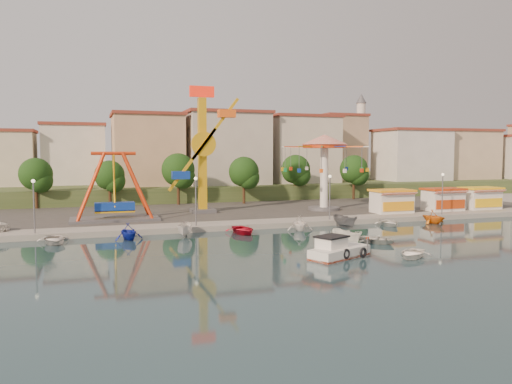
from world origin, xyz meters
name	(u,v)px	position (x,y,z in m)	size (l,w,h in m)	color
ground	(315,248)	(0.00, 0.00, 0.00)	(200.00, 200.00, 0.00)	#122933
quay_deck	(186,193)	(0.00, 62.00, 0.30)	(200.00, 100.00, 0.60)	#9E998E
asphalt_pad	(226,207)	(0.00, 30.00, 0.60)	(90.00, 28.00, 0.01)	#4C4944
hill_terrace	(182,186)	(0.00, 67.00, 1.50)	(200.00, 60.00, 3.00)	#384C26
pirate_ship_ride	(114,188)	(-16.10, 20.36, 4.39)	(10.00, 5.00, 8.00)	#59595E
kamikaze_tower	(205,153)	(-4.38, 24.34, 8.50)	(6.37, 3.10, 16.50)	#59595E
wave_swinger	(324,155)	(11.85, 22.29, 8.20)	(11.60, 11.60, 10.40)	#59595E
booth_left	(392,201)	(18.85, 16.49, 2.16)	(5.40, 3.78, 3.08)	white
booth_mid	(443,199)	(26.98, 16.49, 2.16)	(5.40, 3.78, 3.08)	white
booth_right	(481,198)	(33.35, 16.49, 2.16)	(5.40, 3.78, 3.08)	white
lamp_post_0	(34,208)	(-24.00, 13.00, 3.10)	(0.14, 0.14, 5.00)	#59595E
lamp_post_1	(196,203)	(-8.00, 13.00, 3.10)	(0.14, 0.14, 5.00)	#59595E
lamp_post_2	(330,198)	(8.00, 13.00, 3.10)	(0.14, 0.14, 5.00)	#59595E
lamp_post_3	(442,195)	(24.00, 13.00, 3.10)	(0.14, 0.14, 5.00)	#59595E
tree_0	(36,174)	(-26.00, 36.98, 5.47)	(4.60, 4.60, 7.19)	#382314
tree_1	(110,175)	(-16.00, 36.24, 5.20)	(4.35, 4.35, 6.80)	#382314
tree_2	(178,170)	(-6.00, 35.81, 5.92)	(5.02, 5.02, 7.85)	#382314
tree_3	(244,172)	(4.00, 34.36, 5.55)	(4.68, 4.68, 7.32)	#382314
tree_4	(296,169)	(14.00, 37.35, 5.75)	(4.86, 4.86, 7.60)	#382314
tree_5	(354,169)	(24.00, 35.54, 5.71)	(4.83, 4.83, 7.54)	#382314
building_1	(73,160)	(-21.33, 51.38, 7.32)	(12.33, 9.01, 8.63)	silver
building_2	(151,152)	(-8.19, 51.96, 8.62)	(11.95, 9.28, 11.23)	tan
building_3	(229,158)	(5.60, 48.80, 7.60)	(12.59, 10.50, 9.20)	beige
building_4	(290,157)	(19.07, 52.20, 7.62)	(10.75, 9.23, 9.24)	beige
building_5	(354,153)	(32.37, 50.33, 8.61)	(12.77, 10.96, 11.21)	tan
building_6	(408,150)	(44.15, 48.77, 9.18)	(8.23, 8.98, 12.36)	silver
building_7	(439,158)	(56.03, 53.70, 7.38)	(11.59, 10.93, 8.76)	beige
building_8	(511,150)	(69.93, 47.19, 9.29)	(12.84, 9.28, 12.58)	beige
minaret	(361,134)	(36.00, 54.00, 12.55)	(2.80, 2.80, 18.00)	silver
cabin_motorboat	(338,251)	(0.01, -4.22, 0.52)	(5.93, 4.26, 1.96)	white
rowboat_a	(377,239)	(6.58, 0.45, 0.37)	(2.53, 3.55, 0.73)	silver
rowboat_b	(412,253)	(5.67, -6.15, 0.37)	(2.53, 3.55, 0.74)	white
skiff	(347,237)	(3.45, 0.51, 0.74)	(1.44, 3.83, 1.48)	white
moored_boat_0	(54,239)	(-22.07, 9.80, 0.41)	(2.85, 3.99, 0.83)	silver
moored_boat_1	(128,231)	(-15.34, 9.80, 0.82)	(2.69, 3.12, 1.64)	#1322A8
moored_boat_2	(185,230)	(-9.79, 9.80, 0.71)	(1.38, 3.67, 1.42)	silver
moored_boat_3	(243,230)	(-3.71, 9.80, 0.43)	(2.98, 4.17, 0.86)	red
moored_boat_4	(300,223)	(2.76, 9.80, 0.85)	(2.77, 3.21, 1.69)	white
moored_boat_5	(345,221)	(8.34, 9.80, 0.77)	(1.50, 3.99, 1.54)	#5B5C60
moored_boat_6	(389,223)	(14.09, 9.80, 0.38)	(2.60, 3.65, 0.76)	white
moored_boat_7	(433,216)	(20.20, 9.80, 0.85)	(2.78, 3.22, 1.70)	orange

